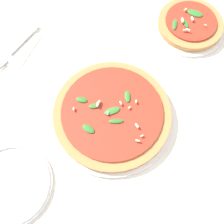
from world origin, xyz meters
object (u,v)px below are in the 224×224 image
Objects in this scene: pizza_personal_side at (190,25)px; fork at (16,48)px; side_plate_white at (11,184)px; pizza_arugula_main at (112,114)px.

pizza_personal_side is 0.53m from fork.
pizza_personal_side is 0.67m from side_plate_white.
side_plate_white reaches higher than fork.
side_plate_white is at bearing 40.93° from fork.
fork is at bearing -150.80° from side_plate_white.
side_plate_white is (0.35, 0.19, 0.00)m from fork.
pizza_arugula_main reaches higher than fork.
fork is at bearing -104.16° from pizza_arugula_main.
pizza_arugula_main is 1.51× the size of pizza_personal_side.
pizza_arugula_main is at bearing -16.08° from pizza_personal_side.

